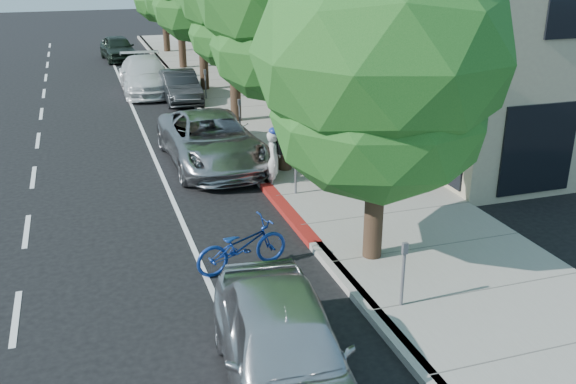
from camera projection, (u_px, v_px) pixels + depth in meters
name	position (u px, v px, depth m)	size (l,w,h in m)	color
ground	(301.00, 230.00, 15.24)	(120.00, 120.00, 0.00)	black
sidewalk	(288.00, 132.00, 22.97)	(4.60, 56.00, 0.15)	gray
curb	(225.00, 138.00, 22.30)	(0.30, 56.00, 0.15)	#9E998E
curb_red_segment	(288.00, 212.00, 16.10)	(0.32, 4.00, 0.15)	maroon
storefront_building	(362.00, 5.00, 32.74)	(10.00, 36.00, 7.00)	tan
street_tree_0	(382.00, 58.00, 12.17)	(5.08, 5.08, 7.26)	black
street_tree_2	(233.00, 0.00, 22.73)	(3.87, 3.87, 7.18)	black
cyclist	(274.00, 160.00, 17.68)	(0.59, 0.39, 1.61)	silver
bicycle	(242.00, 246.00, 13.25)	(0.71, 2.04, 1.07)	navy
silver_suv	(211.00, 140.00, 19.55)	(2.60, 5.64, 1.57)	#A2A1A6
dark_sedan	(180.00, 87.00, 27.61)	(1.40, 4.01, 1.32)	black
white_pickup	(145.00, 75.00, 29.39)	(2.20, 5.40, 1.57)	white
dark_suv_far	(118.00, 48.00, 37.63)	(1.69, 4.21, 1.43)	black
near_car_a	(284.00, 349.00, 9.44)	(1.84, 4.57, 1.56)	silver
pedestrian	(335.00, 130.00, 19.69)	(0.87, 0.68, 1.79)	black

